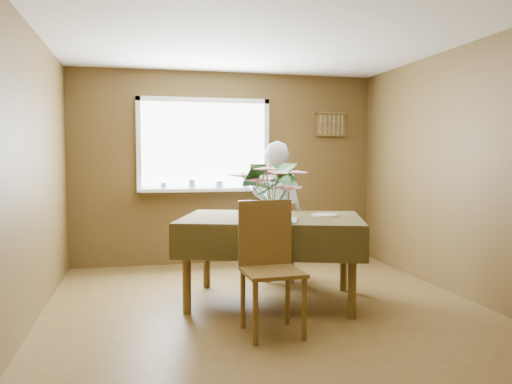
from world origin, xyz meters
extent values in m
plane|color=brown|center=(0.00, 0.00, 0.00)|extent=(4.50, 4.50, 0.00)
plane|color=white|center=(0.00, 0.00, 2.50)|extent=(4.50, 4.50, 0.00)
plane|color=brown|center=(0.00, 2.25, 1.25)|extent=(4.00, 0.00, 4.00)
plane|color=brown|center=(0.00, -2.25, 1.25)|extent=(4.00, 0.00, 4.00)
plane|color=brown|center=(-2.00, 0.00, 1.25)|extent=(0.00, 4.50, 4.50)
plane|color=brown|center=(2.00, 0.00, 1.25)|extent=(0.00, 4.50, 4.50)
cube|color=white|center=(-0.30, 2.23, 1.55)|extent=(1.60, 0.01, 1.10)
cube|color=white|center=(-0.30, 2.22, 2.13)|extent=(1.72, 0.06, 0.06)
cube|color=white|center=(-0.30, 2.22, 0.97)|extent=(1.72, 0.06, 0.06)
cube|color=white|center=(-1.13, 2.22, 1.55)|extent=(0.06, 0.06, 1.22)
cube|color=white|center=(0.53, 2.22, 1.55)|extent=(0.06, 0.06, 1.22)
cube|color=white|center=(-0.30, 2.15, 0.98)|extent=(1.72, 0.20, 0.04)
cylinder|color=white|center=(-0.83, 2.13, 1.04)|extent=(0.09, 0.09, 0.08)
cylinder|color=white|center=(-0.48, 2.13, 1.06)|extent=(0.11, 0.11, 0.12)
cylinder|color=white|center=(-0.12, 2.13, 1.05)|extent=(0.12, 0.12, 0.09)
cylinder|color=white|center=(0.23, 2.13, 1.06)|extent=(0.10, 0.10, 0.13)
cube|color=brown|center=(1.45, 2.23, 1.85)|extent=(0.40, 0.03, 0.30)
cube|color=brown|center=(1.45, 2.21, 2.00)|extent=(0.44, 0.04, 0.03)
cube|color=brown|center=(1.45, 2.21, 1.70)|extent=(0.44, 0.04, 0.03)
cylinder|color=brown|center=(-0.73, 0.14, 0.39)|extent=(0.08, 0.08, 0.77)
cylinder|color=brown|center=(0.65, -0.32, 0.39)|extent=(0.08, 0.08, 0.77)
cylinder|color=brown|center=(-0.44, 1.01, 0.39)|extent=(0.08, 0.08, 0.77)
cylinder|color=brown|center=(0.94, 0.54, 0.39)|extent=(0.08, 0.08, 0.77)
cube|color=brown|center=(0.11, 0.34, 0.79)|extent=(1.89, 1.55, 0.04)
cube|color=#2D2710|center=(0.11, 0.34, 0.82)|extent=(1.97, 1.63, 0.01)
cube|color=#2D2710|center=(-0.08, -0.20, 0.66)|extent=(1.61, 0.55, 0.30)
cube|color=#2D2710|center=(0.29, 0.89, 0.66)|extent=(1.61, 0.55, 0.30)
cube|color=#2D2710|center=(-0.70, 0.61, 0.66)|extent=(0.38, 1.09, 0.30)
cube|color=#2D2710|center=(0.91, 0.07, 0.66)|extent=(0.38, 1.09, 0.30)
cube|color=#4FA1E1|center=(0.02, 0.09, 0.83)|extent=(0.58, 0.49, 0.01)
cylinder|color=brown|center=(0.61, 1.34, 0.20)|extent=(0.04, 0.04, 0.41)
cylinder|color=brown|center=(0.30, 1.42, 0.20)|extent=(0.04, 0.04, 0.41)
cylinder|color=brown|center=(0.53, 1.02, 0.20)|extent=(0.04, 0.04, 0.41)
cylinder|color=brown|center=(0.21, 1.11, 0.20)|extent=(0.04, 0.04, 0.41)
cube|color=brown|center=(0.41, 1.22, 0.42)|extent=(0.47, 0.47, 0.03)
cube|color=brown|center=(0.37, 1.05, 0.66)|extent=(0.37, 0.13, 0.45)
cylinder|color=brown|center=(-0.30, -0.73, 0.24)|extent=(0.04, 0.04, 0.48)
cylinder|color=brown|center=(0.08, -0.72, 0.24)|extent=(0.04, 0.04, 0.48)
cylinder|color=brown|center=(-0.32, -0.35, 0.24)|extent=(0.04, 0.04, 0.48)
cylinder|color=brown|center=(0.07, -0.33, 0.24)|extent=(0.04, 0.04, 0.48)
cube|color=brown|center=(-0.12, -0.53, 0.50)|extent=(0.47, 0.47, 0.03)
cube|color=brown|center=(-0.13, -0.32, 0.78)|extent=(0.45, 0.05, 0.53)
imported|color=white|center=(0.35, 1.08, 0.79)|extent=(0.67, 0.56, 1.57)
cylinder|color=white|center=(0.04, 0.07, 0.90)|extent=(0.12, 0.12, 0.15)
cylinder|color=#33662D|center=(0.04, 0.07, 1.02)|extent=(0.07, 0.07, 0.11)
cylinder|color=white|center=(0.63, 0.30, 0.83)|extent=(0.35, 0.35, 0.01)
cube|color=silver|center=(0.19, 0.00, 0.83)|extent=(0.07, 0.20, 0.00)
camera|label=1|loc=(-1.12, -4.25, 1.39)|focal=35.00mm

